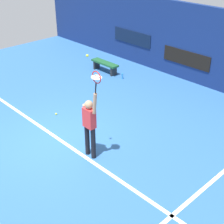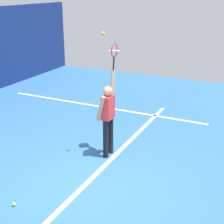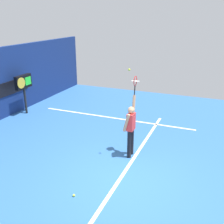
# 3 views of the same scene
# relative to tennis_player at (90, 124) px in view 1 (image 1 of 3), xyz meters

# --- Properties ---
(ground_plane) EXTENTS (18.00, 18.00, 0.00)m
(ground_plane) POSITION_rel_tennis_player_xyz_m (-1.34, -0.29, -1.01)
(ground_plane) COLOR #2D609E
(back_wall) EXTENTS (18.00, 0.20, 3.05)m
(back_wall) POSITION_rel_tennis_player_xyz_m (-1.34, 6.35, 0.52)
(back_wall) COLOR navy
(back_wall) RESTS_ON ground_plane
(sponsor_banner_center) EXTENTS (2.20, 0.03, 0.60)m
(sponsor_banner_center) POSITION_rel_tennis_player_xyz_m (-1.34, 6.23, -0.08)
(sponsor_banner_center) COLOR black
(sponsor_banner_portside) EXTENTS (2.20, 0.03, 0.60)m
(sponsor_banner_portside) POSITION_rel_tennis_player_xyz_m (-4.34, 6.23, 0.14)
(sponsor_banner_portside) COLOR #0C1933
(court_baseline) EXTENTS (10.00, 0.10, 0.01)m
(court_baseline) POSITION_rel_tennis_player_xyz_m (-1.34, -0.17, -1.01)
(court_baseline) COLOR white
(court_baseline) RESTS_ON ground_plane
(court_sideline) EXTENTS (0.10, 7.00, 0.01)m
(court_sideline) POSITION_rel_tennis_player_xyz_m (2.91, 1.71, -1.01)
(court_sideline) COLOR white
(court_sideline) RESTS_ON ground_plane
(tennis_player) EXTENTS (0.56, 0.31, 1.99)m
(tennis_player) POSITION_rel_tennis_player_xyz_m (0.00, 0.00, 0.00)
(tennis_player) COLOR black
(tennis_player) RESTS_ON ground_plane
(tennis_racket) EXTENTS (0.35, 0.27, 0.62)m
(tennis_racket) POSITION_rel_tennis_player_xyz_m (0.32, -0.00, 1.38)
(tennis_racket) COLOR black
(tennis_ball) EXTENTS (0.07, 0.07, 0.07)m
(tennis_ball) POSITION_rel_tennis_player_xyz_m (-0.07, 0.07, 1.83)
(tennis_ball) COLOR #CCE033
(court_bench) EXTENTS (1.40, 0.36, 0.45)m
(court_bench) POSITION_rel_tennis_player_xyz_m (-4.25, 4.45, -0.67)
(court_bench) COLOR #1E592D
(court_bench) RESTS_ON ground_plane
(water_bottle) EXTENTS (0.07, 0.07, 0.24)m
(water_bottle) POSITION_rel_tennis_player_xyz_m (-3.18, 4.45, -0.89)
(water_bottle) COLOR #338CD8
(water_bottle) RESTS_ON ground_plane
(spare_ball) EXTENTS (0.07, 0.07, 0.07)m
(spare_ball) POSITION_rel_tennis_player_xyz_m (-2.55, 0.64, -0.98)
(spare_ball) COLOR #CCE033
(spare_ball) RESTS_ON ground_plane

